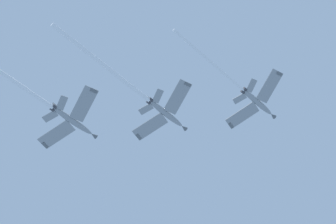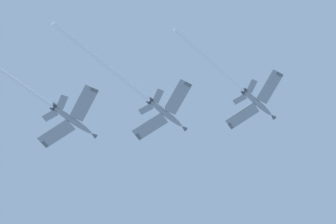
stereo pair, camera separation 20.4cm
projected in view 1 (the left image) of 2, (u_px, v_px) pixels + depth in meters
The scene contains 3 objects.
jet_lead at pixel (247, 93), 114.94m from camera, with size 28.88×28.49×12.95m.
jet_second at pixel (141, 94), 108.30m from camera, with size 31.50×31.85×13.77m.
jet_third at pixel (52, 107), 104.38m from camera, with size 28.12×28.55×12.84m.
Camera 1 is at (-2.67, 11.40, 1.89)m, focal length 46.59 mm.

